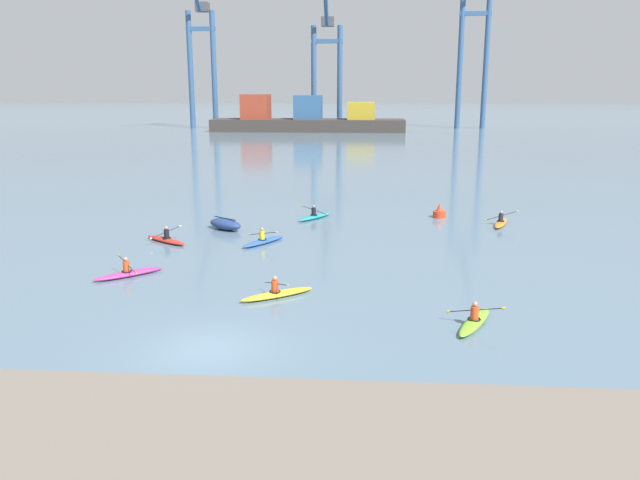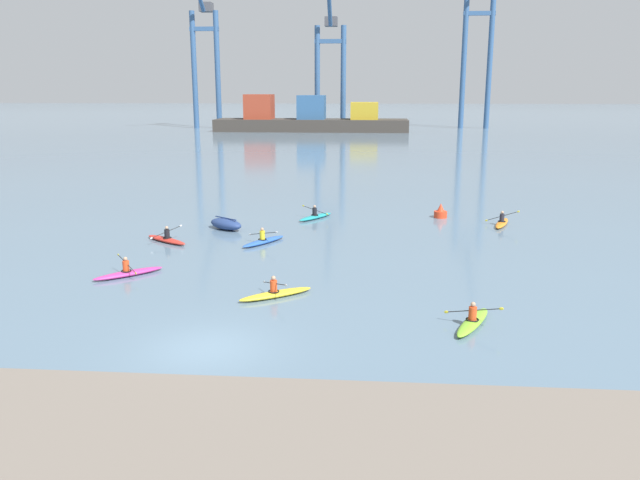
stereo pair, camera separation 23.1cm
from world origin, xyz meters
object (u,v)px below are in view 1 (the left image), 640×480
(kayak_blue, at_px, (263,241))
(kayak_lime, at_px, (475,321))
(gantry_crane_east_mid, at_px, (475,39))
(kayak_orange, at_px, (501,222))
(kayak_yellow, at_px, (277,293))
(container_barge, at_px, (306,119))
(kayak_red, at_px, (166,239))
(kayak_teal, at_px, (315,216))
(kayak_magenta, at_px, (129,273))
(channel_buoy, at_px, (439,212))
(gantry_crane_west_mid, at_px, (327,57))
(capsized_dinghy, at_px, (225,224))
(gantry_crane_west, at_px, (201,49))

(kayak_blue, bearing_deg, kayak_lime, -50.70)
(gantry_crane_east_mid, relative_size, kayak_blue, 12.14)
(kayak_orange, distance_m, kayak_yellow, 20.05)
(container_barge, bearing_deg, kayak_red, -89.25)
(kayak_teal, distance_m, kayak_blue, 7.74)
(kayak_teal, height_order, kayak_red, same)
(container_barge, height_order, kayak_orange, container_barge)
(container_barge, distance_m, kayak_magenta, 107.86)
(kayak_teal, relative_size, kayak_blue, 0.99)
(gantry_crane_east_mid, bearing_deg, kayak_blue, -104.57)
(kayak_lime, height_order, kayak_yellow, same)
(channel_buoy, height_order, kayak_lime, channel_buoy)
(container_barge, relative_size, kayak_magenta, 14.06)
(gantry_crane_west_mid, height_order, kayak_blue, gantry_crane_west_mid)
(kayak_blue, bearing_deg, gantry_crane_west_mid, 91.65)
(gantry_crane_west_mid, relative_size, kayak_red, 10.66)
(gantry_crane_west_mid, xyz_separation_m, channel_buoy, (14.08, -101.68, -15.27))
(capsized_dinghy, relative_size, kayak_lime, 0.82)
(capsized_dinghy, bearing_deg, gantry_crane_west_mid, 90.10)
(kayak_red, distance_m, kayak_lime, 19.72)
(capsized_dinghy, distance_m, kayak_magenta, 10.69)
(gantry_crane_west_mid, height_order, kayak_magenta, gantry_crane_west_mid)
(gantry_crane_west, height_order, gantry_crane_east_mid, gantry_crane_east_mid)
(kayak_orange, distance_m, kayak_magenta, 23.87)
(gantry_crane_west_mid, distance_m, channel_buoy, 103.78)
(kayak_red, bearing_deg, kayak_teal, 42.88)
(gantry_crane_west, bearing_deg, kayak_teal, -71.74)
(channel_buoy, bearing_deg, kayak_red, -152.85)
(gantry_crane_east_mid, relative_size, capsized_dinghy, 14.09)
(gantry_crane_east_mid, bearing_deg, kayak_lime, -98.87)
(gantry_crane_east_mid, height_order, kayak_lime, gantry_crane_east_mid)
(channel_buoy, xyz_separation_m, kayak_lime, (-0.99, -20.58, -0.19))
(capsized_dinghy, xyz_separation_m, kayak_magenta, (-2.32, -10.44, -0.18))
(gantry_crane_east_mid, xyz_separation_m, kayak_orange, (-14.95, -107.55, -19.40))
(gantry_crane_east_mid, distance_m, channel_buoy, 108.69)
(kayak_teal, bearing_deg, capsized_dinghy, -144.18)
(container_barge, distance_m, kayak_blue, 101.18)
(gantry_crane_west, xyz_separation_m, channel_buoy, (42.19, -100.85, -17.08))
(gantry_crane_west, distance_m, gantry_crane_west_mid, 28.17)
(channel_buoy, distance_m, kayak_magenta, 22.33)
(container_barge, relative_size, kayak_teal, 12.87)
(gantry_crane_west_mid, relative_size, kayak_orange, 9.73)
(container_barge, height_order, kayak_magenta, container_barge)
(kayak_magenta, bearing_deg, kayak_yellow, -18.84)
(gantry_crane_west, relative_size, gantry_crane_west_mid, 1.09)
(kayak_teal, bearing_deg, kayak_magenta, -118.18)
(gantry_crane_west_mid, bearing_deg, kayak_yellow, -87.48)
(container_barge, height_order, gantry_crane_east_mid, gantry_crane_east_mid)
(gantry_crane_west, relative_size, kayak_red, 11.62)
(container_barge, xyz_separation_m, gantry_crane_east_mid, (36.57, 12.86, 17.06))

